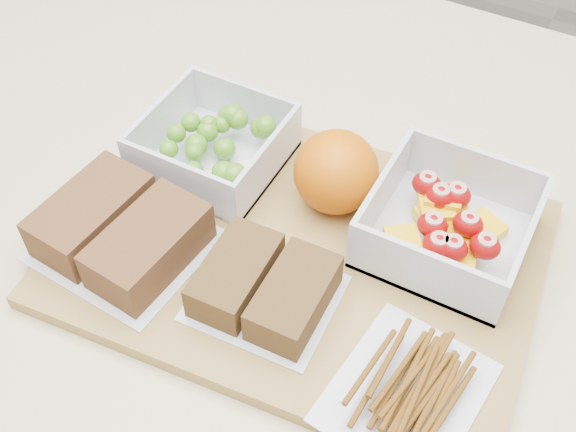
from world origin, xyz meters
name	(u,v)px	position (x,y,z in m)	size (l,w,h in m)	color
cutting_board	(300,253)	(0.02, -0.02, 0.91)	(0.42, 0.30, 0.02)	#A48243
grape_container	(217,145)	(-0.10, 0.04, 0.94)	(0.13, 0.13, 0.05)	silver
fruit_container	(448,226)	(0.13, 0.05, 0.94)	(0.14, 0.14, 0.06)	silver
orange	(336,172)	(0.02, 0.05, 0.96)	(0.08, 0.08, 0.08)	#D26104
sandwich_bag_left	(120,231)	(-0.12, -0.09, 0.94)	(0.15, 0.14, 0.04)	silver
sandwich_bag_center	(265,287)	(0.02, -0.08, 0.93)	(0.12, 0.11, 0.04)	silver
pretzel_bag	(408,385)	(0.16, -0.10, 0.93)	(0.12, 0.14, 0.03)	silver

